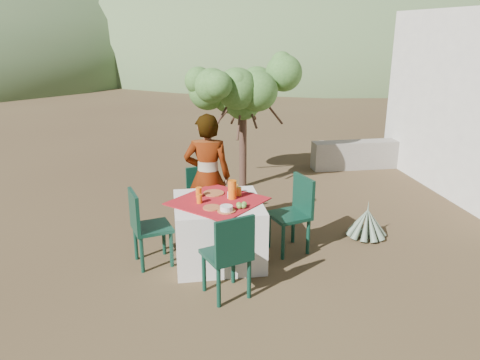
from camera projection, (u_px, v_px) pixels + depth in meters
The scene contains 24 objects.
ground at pixel (215, 257), 5.78m from camera, with size 160.00×160.00×0.00m, color #3C2A1B.
table at pixel (218, 230), 5.62m from camera, with size 1.30×1.30×0.76m.
chair_far at pixel (203, 195), 6.51m from camera, with size 0.48×0.48×0.87m.
chair_near at pixel (230, 253), 4.75m from camera, with size 0.56×0.56×0.94m.
chair_left at pixel (145, 224), 5.45m from camera, with size 0.52×0.52×0.93m.
chair_right at pixel (295, 210), 5.82m from camera, with size 0.55×0.55×0.96m.
person at pixel (208, 177), 6.12m from camera, with size 0.61×0.40×1.68m, color #8C6651.
shrub_tree at pixel (246, 96), 7.90m from camera, with size 1.71×1.68×2.02m.
agave at pixel (367, 223), 6.28m from camera, with size 0.54×0.54×0.57m.
stone_wall at pixel (376, 154), 9.41m from camera, with size 2.60×0.35×0.55m, color gray.
hill_near_right at pixel (308, 59), 41.33m from camera, with size 48.00×48.00×20.00m, color #425932.
hill_far_center at pixel (135, 52), 54.03m from camera, with size 60.00×60.00×24.00m, color gray.
hill_far_right at pixel (419, 52), 53.04m from camera, with size 36.00×36.00×14.00m, color gray.
plate_far at pixel (214, 193), 5.73m from camera, with size 0.26×0.26×0.01m, color brown.
plate_near at pixel (212, 208), 5.27m from camera, with size 0.20×0.20×0.01m, color brown.
glass_far at pixel (199, 192), 5.60m from camera, with size 0.07×0.07×0.12m, color orange.
glass_near at pixel (199, 199), 5.41m from camera, with size 0.07×0.07×0.11m, color orange.
juice_pitcher at pixel (232, 190), 5.53m from camera, with size 0.10×0.10×0.22m, color orange.
bowl_plate at pixel (226, 211), 5.18m from camera, with size 0.21×0.21×0.01m, color brown.
white_bowl at pixel (226, 208), 5.17m from camera, with size 0.14×0.14×0.05m, color silver.
jar_left at pixel (239, 191), 5.65m from camera, with size 0.07×0.07×0.10m, color orange.
jar_right at pixel (236, 189), 5.74m from camera, with size 0.07×0.07×0.10m, color orange.
napkin_holder at pixel (231, 195), 5.56m from camera, with size 0.07×0.04×0.09m, color silver.
fruit_cluster at pixel (242, 205), 5.27m from camera, with size 0.13×0.12×0.06m.
Camera 1 is at (-0.49, -5.18, 2.70)m, focal length 35.00 mm.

